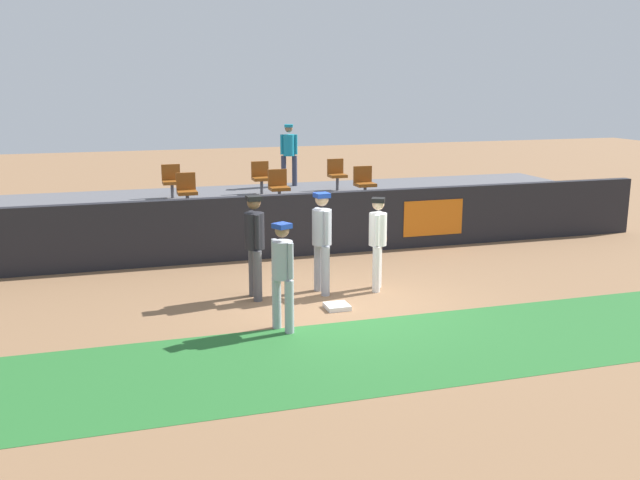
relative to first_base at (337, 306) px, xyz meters
name	(u,v)px	position (x,y,z in m)	size (l,w,h in m)	color
ground_plane	(344,306)	(0.17, 0.12, -0.04)	(60.00, 60.00, 0.00)	#846042
grass_foreground_strip	(393,350)	(0.17, -2.09, -0.04)	(18.00, 2.80, 0.01)	#26662B
first_base	(337,306)	(0.00, 0.00, 0.00)	(0.40, 0.40, 0.08)	white
player_fielder_home	(378,237)	(1.09, 0.89, 0.97)	(0.50, 0.47, 1.74)	white
player_runner_visitor	(282,269)	(-1.15, -0.78, 0.96)	(0.44, 0.44, 1.72)	#9EA3AD
player_coach_visitor	(322,236)	(0.02, 0.97, 1.05)	(0.39, 0.52, 1.87)	#9EA3AD
player_umpire	(255,240)	(-1.21, 1.00, 1.05)	(0.37, 0.52, 1.87)	#4C4C51
field_wall	(290,225)	(0.18, 3.90, 0.66)	(18.00, 0.26, 1.40)	black
bleacher_platform	(264,215)	(0.17, 6.47, 0.42)	(18.00, 4.80, 0.93)	#59595E
seat_front_center	(279,185)	(0.29, 5.34, 1.36)	(0.46, 0.44, 0.84)	#4C4C51
seat_back_right	(337,173)	(2.36, 7.14, 1.36)	(0.45, 0.44, 0.84)	#4C4C51
seat_front_right	(364,181)	(2.48, 5.34, 1.36)	(0.47, 0.44, 0.84)	#4C4C51
seat_back_left	(172,179)	(-2.06, 7.14, 1.36)	(0.46, 0.44, 0.84)	#4C4C51
seat_back_center	(261,176)	(0.26, 7.14, 1.36)	(0.46, 0.44, 0.84)	#4C4C51
seat_front_left	(187,189)	(-1.89, 5.34, 1.36)	(0.44, 0.44, 0.84)	#4C4C51
spectator_hooded	(289,150)	(1.33, 8.31, 1.89)	(0.47, 0.41, 1.72)	#33384C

